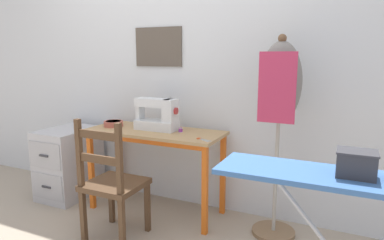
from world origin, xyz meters
TOP-DOWN VIEW (x-y plane):
  - ground_plane at (0.00, 0.00)m, footprint 14.00×14.00m
  - wall_back at (-0.00, 0.53)m, footprint 10.00×0.07m
  - sewing_table at (0.00, 0.22)m, footprint 1.16×0.47m
  - sewing_machine at (0.02, 0.26)m, footprint 0.37×0.16m
  - fabric_bowl at (-0.42, 0.22)m, footprint 0.17×0.17m
  - scissors at (0.48, 0.10)m, footprint 0.13×0.09m
  - thread_spool_near_machine at (0.22, 0.26)m, footprint 0.04×0.04m
  - wooden_chair at (-0.05, -0.29)m, footprint 0.40×0.38m
  - filing_cabinet at (-0.92, 0.17)m, footprint 0.40×0.57m
  - dress_form at (1.01, 0.26)m, footprint 0.32×0.32m
  - ironing_board at (1.50, -0.62)m, footprint 1.16×0.31m
  - storage_box at (1.51, -0.61)m, footprint 0.16×0.13m

SIDE VIEW (x-z plane):
  - ground_plane at x=0.00m, z-range 0.00..0.00m
  - filing_cabinet at x=-0.92m, z-range 0.00..0.65m
  - wooden_chair at x=-0.05m, z-range -0.03..0.87m
  - sewing_table at x=0.00m, z-range 0.26..0.98m
  - scissors at x=0.48m, z-range 0.71..0.72m
  - thread_spool_near_machine at x=0.22m, z-range 0.71..0.75m
  - fabric_bowl at x=-0.42m, z-range 0.72..0.76m
  - ironing_board at x=1.50m, z-range 0.36..1.18m
  - sewing_machine at x=0.02m, z-range 0.70..0.98m
  - storage_box at x=1.51m, z-range 0.82..0.93m
  - dress_form at x=1.01m, z-range 0.31..1.79m
  - wall_back at x=0.00m, z-range 0.00..2.55m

